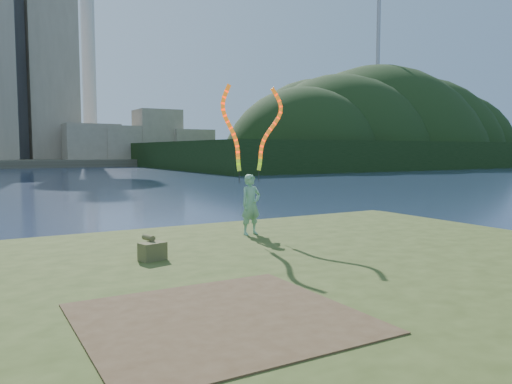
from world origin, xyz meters
TOP-DOWN VIEW (x-y plane):
  - ground at (0.00, 0.00)m, footprint 320.00×320.00m
  - grassy_knoll at (0.00, -2.30)m, footprint 20.00×18.00m
  - dirt_patch at (-2.20, -3.20)m, footprint 3.20×3.00m
  - wooded_hill at (59.57, 59.96)m, footprint 78.00×50.00m
  - woman_with_ribbons at (1.05, 1.87)m, footprint 1.97×0.42m
  - canvas_bag at (-1.88, 0.32)m, footprint 0.52×0.58m

SIDE VIEW (x-z plane):
  - ground at x=0.00m, z-range 0.00..0.00m
  - wooded_hill at x=59.57m, z-range -31.34..31.66m
  - grassy_knoll at x=0.00m, z-range -0.06..0.74m
  - dirt_patch at x=-2.20m, z-range 0.80..0.82m
  - canvas_bag at x=-1.88m, z-range 0.76..1.20m
  - woman_with_ribbons at x=1.05m, z-range 0.33..4.18m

